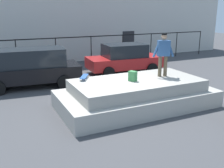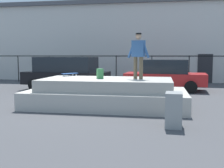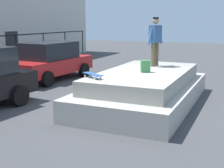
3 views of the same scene
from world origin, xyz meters
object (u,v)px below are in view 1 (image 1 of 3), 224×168
Objects in this scene: skateboarder at (163,52)px; car_black_hatchback_near at (30,67)px; backpack at (133,76)px; skateboard at (84,77)px; car_red_sedan_mid at (124,58)px.

car_black_hatchback_near is at bearing 133.93° from skateboarder.
car_black_hatchback_near is at bearing -174.31° from backpack.
car_black_hatchback_near is (-4.37, 4.54, -1.06)m from skateboarder.
skateboard is 0.17× the size of car_red_sedan_mid.
backpack is at bearing -115.17° from car_red_sedan_mid.
car_black_hatchback_near is 5.48m from car_red_sedan_mid.
car_red_sedan_mid is at bearing 46.75° from skateboard.
backpack is at bearing -175.09° from skateboarder.
skateboarder is at bearing -17.27° from skateboard.
car_black_hatchback_near reaches higher than skateboard.
skateboard is (-2.93, 0.91, -0.87)m from skateboarder.
backpack is (-1.41, -0.12, -0.78)m from skateboarder.
skateboard is 0.16× the size of car_black_hatchback_near.
skateboard is at bearing 162.73° from skateboarder.
car_red_sedan_mid reaches higher than backpack.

